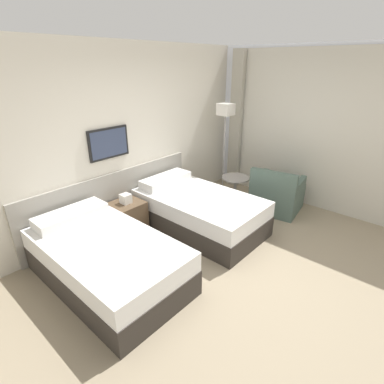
{
  "coord_description": "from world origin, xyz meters",
  "views": [
    {
      "loc": [
        -2.72,
        -1.58,
        2.42
      ],
      "look_at": [
        0.22,
        1.03,
        0.7
      ],
      "focal_mm": 28.0,
      "sensor_mm": 36.0,
      "label": 1
    }
  ],
  "objects_px": {
    "nightstand": "(128,217)",
    "side_table": "(235,185)",
    "bed_near_window": "(199,211)",
    "armchair": "(277,195)",
    "floor_lamp": "(225,119)",
    "bed_near_door": "(106,259)"
  },
  "relations": [
    {
      "from": "nightstand",
      "to": "side_table",
      "type": "height_order",
      "value": "nightstand"
    },
    {
      "from": "bed_near_window",
      "to": "armchair",
      "type": "relative_size",
      "value": 2.21
    },
    {
      "from": "floor_lamp",
      "to": "side_table",
      "type": "distance_m",
      "value": 1.22
    },
    {
      "from": "nightstand",
      "to": "side_table",
      "type": "bearing_deg",
      "value": -19.29
    },
    {
      "from": "bed_near_window",
      "to": "armchair",
      "type": "xyz_separation_m",
      "value": [
        1.37,
        -0.62,
        -0.01
      ]
    },
    {
      "from": "bed_near_door",
      "to": "bed_near_window",
      "type": "relative_size",
      "value": 1.0
    },
    {
      "from": "bed_near_door",
      "to": "side_table",
      "type": "relative_size",
      "value": 3.63
    },
    {
      "from": "nightstand",
      "to": "floor_lamp",
      "type": "height_order",
      "value": "floor_lamp"
    },
    {
      "from": "bed_near_window",
      "to": "armchair",
      "type": "bearing_deg",
      "value": -24.48
    },
    {
      "from": "bed_near_door",
      "to": "nightstand",
      "type": "height_order",
      "value": "bed_near_door"
    },
    {
      "from": "bed_near_window",
      "to": "nightstand",
      "type": "distance_m",
      "value": 1.09
    },
    {
      "from": "nightstand",
      "to": "side_table",
      "type": "distance_m",
      "value": 2.01
    },
    {
      "from": "bed_near_door",
      "to": "floor_lamp",
      "type": "height_order",
      "value": "floor_lamp"
    },
    {
      "from": "bed_near_door",
      "to": "floor_lamp",
      "type": "xyz_separation_m",
      "value": [
        3.0,
        0.51,
        1.18
      ]
    },
    {
      "from": "nightstand",
      "to": "armchair",
      "type": "bearing_deg",
      "value": -31.01
    },
    {
      "from": "floor_lamp",
      "to": "armchair",
      "type": "height_order",
      "value": "floor_lamp"
    },
    {
      "from": "bed_near_window",
      "to": "side_table",
      "type": "bearing_deg",
      "value": 2.1
    },
    {
      "from": "bed_near_door",
      "to": "armchair",
      "type": "bearing_deg",
      "value": -11.6
    },
    {
      "from": "bed_near_window",
      "to": "nightstand",
      "type": "bearing_deg",
      "value": 139.96
    },
    {
      "from": "bed_near_door",
      "to": "bed_near_window",
      "type": "distance_m",
      "value": 1.67
    },
    {
      "from": "side_table",
      "to": "armchair",
      "type": "relative_size",
      "value": 0.61
    },
    {
      "from": "floor_lamp",
      "to": "bed_near_window",
      "type": "bearing_deg",
      "value": -158.98
    }
  ]
}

